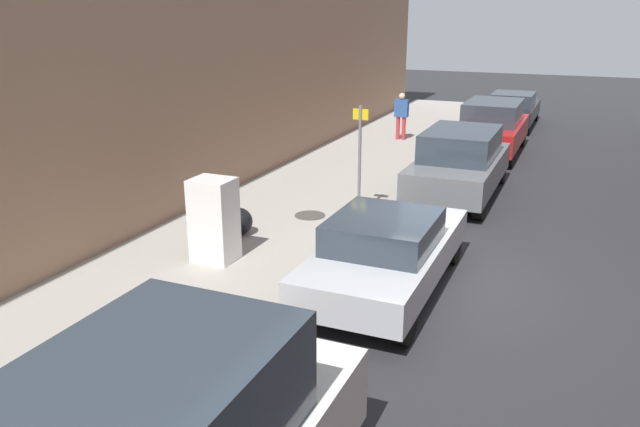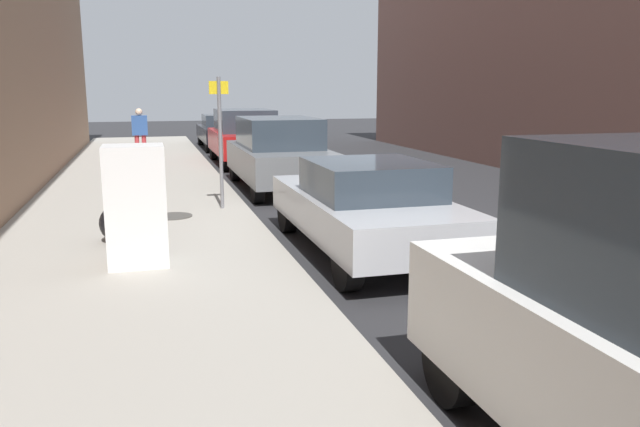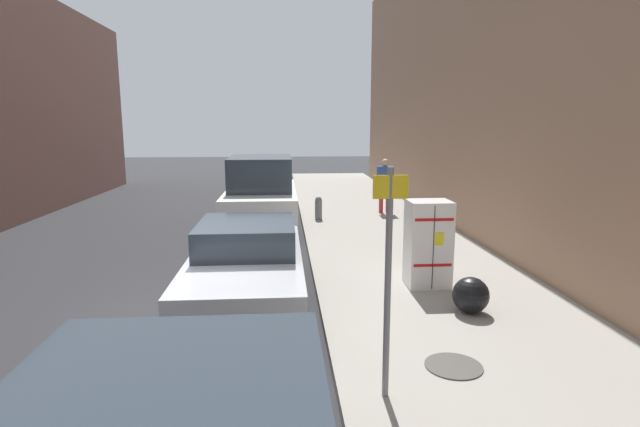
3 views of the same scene
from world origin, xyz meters
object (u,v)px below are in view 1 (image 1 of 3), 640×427
trash_bag (239,221)px  pedestrian_walking_far (401,113)px  parked_suv_gray (460,162)px  parked_suv_red (492,127)px  parked_sedan_silver (386,251)px  parked_sedan_dark (513,109)px  discarded_refrigerator (214,220)px  street_sign_post (360,154)px

trash_bag → pedestrian_walking_far: pedestrian_walking_far is taller
pedestrian_walking_far → parked_suv_gray: pedestrian_walking_far is taller
parked_suv_gray → parked_suv_red: size_ratio=1.01×
pedestrian_walking_far → parked_sedan_silver: bearing=110.1°
parked_suv_red → pedestrian_walking_far: bearing=171.3°
trash_bag → parked_sedan_dark: (3.54, 16.29, 0.29)m
discarded_refrigerator → pedestrian_walking_far: pedestrian_walking_far is taller
trash_bag → pedestrian_walking_far: size_ratio=0.34×
pedestrian_walking_far → parked_sedan_dark: bearing=-116.7°
discarded_refrigerator → street_sign_post: (1.53, 3.67, 0.61)m
parked_suv_gray → trash_bag: bearing=-124.6°
parked_suv_gray → parked_sedan_silver: bearing=-90.0°
street_sign_post → parked_suv_red: street_sign_post is taller
street_sign_post → pedestrian_walking_far: 8.89m
parked_sedan_silver → parked_sedan_dark: bearing=90.0°
pedestrian_walking_far → parked_suv_gray: 6.74m
pedestrian_walking_far → street_sign_post: bearing=105.1°
street_sign_post → trash_bag: bearing=-128.5°
street_sign_post → pedestrian_walking_far: size_ratio=1.50×
parked_suv_gray → parked_sedan_dark: 11.16m
parked_suv_gray → parked_suv_red: 5.40m
street_sign_post → parked_sedan_dark: (1.72, 14.00, -0.82)m
pedestrian_walking_far → parked_suv_red: (3.26, -0.50, -0.19)m
trash_bag → parked_suv_gray: size_ratio=0.12×
parked_sedan_silver → trash_bag: bearing=162.5°
parked_sedan_silver → pedestrian_walking_far: bearing=105.0°
street_sign_post → parked_suv_red: bearing=78.2°
discarded_refrigerator → parked_suv_gray: bearing=63.5°
trash_bag → parked_suv_gray: bearing=55.4°
parked_suv_gray → parked_sedan_dark: bearing=90.0°
pedestrian_walking_far → parked_suv_red: size_ratio=0.36×
parked_suv_red → parked_sedan_silver: bearing=-90.0°
parked_suv_red → trash_bag: bearing=-108.6°
parked_sedan_dark → pedestrian_walking_far: bearing=-121.8°
discarded_refrigerator → trash_bag: 1.49m
trash_bag → parked_sedan_dark: size_ratio=0.12×
pedestrian_walking_far → parked_suv_red: bearing=176.4°
parked_sedan_silver → parked_suv_red: size_ratio=0.98×
trash_bag → parked_suv_red: 11.13m
street_sign_post → trash_bag: 3.13m
parked_suv_gray → discarded_refrigerator: bearing=-116.5°
trash_bag → parked_suv_gray: parked_suv_gray is taller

